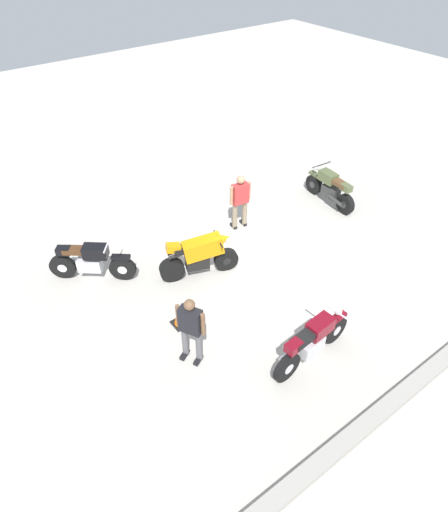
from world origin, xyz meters
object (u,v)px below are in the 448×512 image
Objects in this scene: motorcycle_maroon_cruiser at (312,341)px; person_in_red_shirt at (240,199)px; person_in_black_shirt at (191,327)px; motorcycle_olive_vintage at (330,189)px; traffic_cone at (180,315)px; motorcycle_orange_sportbike at (199,255)px; motorcycle_black_cruiser at (91,261)px.

person_in_red_shirt is at bearing 64.60° from motorcycle_maroon_cruiser.
person_in_red_shirt reaches higher than person_in_black_shirt.
motorcycle_olive_vintage is 3.69× the size of traffic_cone.
motorcycle_maroon_cruiser is at bearing -64.98° from motorcycle_orange_sportbike.
motorcycle_olive_vintage is 1.22× the size of person_in_red_shirt.
motorcycle_orange_sportbike is 3.58× the size of traffic_cone.
motorcycle_orange_sportbike is at bearing 90.71° from motorcycle_maroon_cruiser.
motorcycle_orange_sportbike is at bearing -138.85° from traffic_cone.
person_in_black_shirt is at bearing -107.87° from motorcycle_orange_sportbike.
motorcycle_black_cruiser is at bearing -70.91° from traffic_cone.
motorcycle_maroon_cruiser reaches higher than traffic_cone.
motorcycle_olive_vintage is 3.02m from person_in_red_shirt.
motorcycle_orange_sportbike reaches higher than motorcycle_maroon_cruiser.
motorcycle_maroon_cruiser is 2.39m from person_in_black_shirt.
motorcycle_orange_sportbike is 2.27m from person_in_red_shirt.
person_in_black_shirt reaches higher than motorcycle_orange_sportbike.
motorcycle_maroon_cruiser is 2.84m from traffic_cone.
person_in_black_shirt is 4.68m from person_in_red_shirt.
motorcycle_black_cruiser is at bearing 86.07° from motorcycle_olive_vintage.
person_in_black_shirt is at bearing -41.00° from motorcycle_black_cruiser.
traffic_cone is at bearing -31.69° from motorcycle_black_cruiser.
person_in_red_shirt reaches higher than motorcycle_black_cruiser.
person_in_red_shirt reaches higher than motorcycle_olive_vintage.
motorcycle_maroon_cruiser is 6.02m from motorcycle_olive_vintage.
person_in_black_shirt is (-0.59, 3.44, 0.37)m from motorcycle_black_cruiser.
motorcycle_black_cruiser is 2.69m from traffic_cone.
person_in_red_shirt reaches higher than traffic_cone.
motorcycle_olive_vintage is at bearing 172.13° from person_in_black_shirt.
motorcycle_maroon_cruiser reaches higher than motorcycle_olive_vintage.
motorcycle_orange_sportbike is 1.72m from traffic_cone.
traffic_cone is (3.29, 2.12, -0.64)m from person_in_red_shirt.
traffic_cone is at bearing 119.64° from motorcycle_maroon_cruiser.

